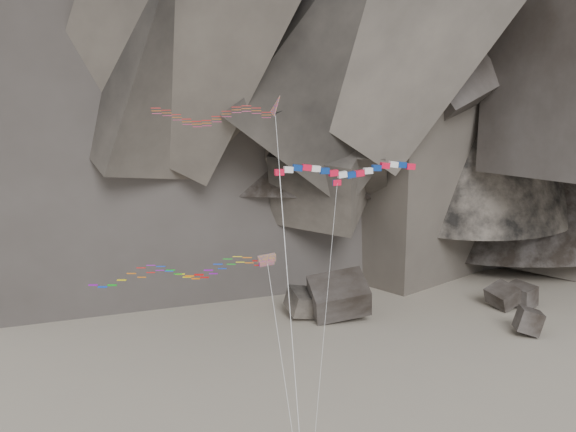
{
  "coord_description": "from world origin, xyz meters",
  "views": [
    {
      "loc": [
        0.34,
        -47.66,
        28.02
      ],
      "look_at": [
        1.75,
        6.0,
        17.83
      ],
      "focal_mm": 45.0,
      "sensor_mm": 36.0,
      "label": 1
    }
  ],
  "objects_px": {
    "delta_kite": "(208,114)",
    "parafoil_kite": "(173,271)",
    "banner_kite": "(346,171)",
    "pennant_kite": "(332,236)"
  },
  "relations": [
    {
      "from": "banner_kite",
      "to": "pennant_kite",
      "type": "distance_m",
      "value": 5.71
    },
    {
      "from": "delta_kite",
      "to": "banner_kite",
      "type": "relative_size",
      "value": 1.24
    },
    {
      "from": "banner_kite",
      "to": "pennant_kite",
      "type": "relative_size",
      "value": 1.05
    },
    {
      "from": "delta_kite",
      "to": "pennant_kite",
      "type": "xyz_separation_m",
      "value": [
        8.56,
        -4.35,
        -7.97
      ]
    },
    {
      "from": "parafoil_kite",
      "to": "delta_kite",
      "type": "bearing_deg",
      "value": 9.14
    },
    {
      "from": "banner_kite",
      "to": "parafoil_kite",
      "type": "distance_m",
      "value": 14.42
    },
    {
      "from": "delta_kite",
      "to": "parafoil_kite",
      "type": "bearing_deg",
      "value": -163.41
    },
    {
      "from": "banner_kite",
      "to": "parafoil_kite",
      "type": "bearing_deg",
      "value": 171.33
    },
    {
      "from": "parafoil_kite",
      "to": "banner_kite",
      "type": "bearing_deg",
      "value": -13.09
    },
    {
      "from": "delta_kite",
      "to": "parafoil_kite",
      "type": "height_order",
      "value": "delta_kite"
    }
  ]
}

